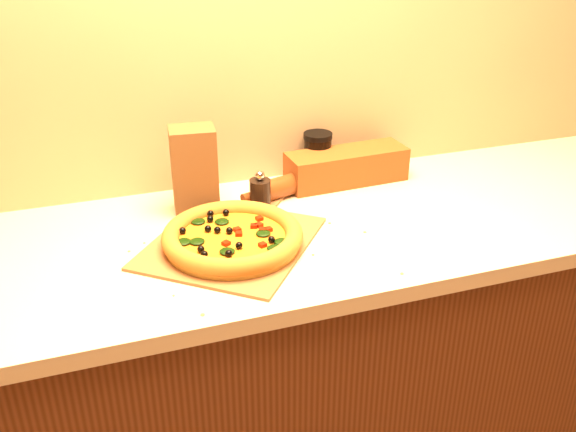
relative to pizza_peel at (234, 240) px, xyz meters
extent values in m
plane|color=#9E8460|center=(0.15, 0.35, 0.45)|extent=(4.00, 0.00, 4.00)
cube|color=#4B2410|center=(0.15, 0.02, -0.47)|extent=(2.80, 0.65, 0.86)
cube|color=beige|center=(0.15, 0.02, -0.02)|extent=(2.84, 0.68, 0.04)
cube|color=brown|center=(-0.01, -0.01, 0.00)|extent=(0.52, 0.53, 0.01)
cube|color=brown|center=(0.15, 0.19, 0.00)|extent=(0.14, 0.16, 0.01)
cylinder|color=#C58931|center=(-0.01, -0.03, 0.01)|extent=(0.31, 0.31, 0.02)
cylinder|color=gold|center=(-0.01, -0.03, 0.02)|extent=(0.26, 0.26, 0.01)
torus|color=#96431B|center=(-0.01, -0.03, 0.03)|extent=(0.33, 0.33, 0.04)
ellipsoid|color=black|center=(0.04, 0.00, 0.03)|extent=(0.04, 0.04, 0.01)
sphere|color=black|center=(-0.05, -0.05, 0.04)|extent=(0.02, 0.02, 0.02)
cube|color=maroon|center=(0.01, -0.08, 0.03)|extent=(0.02, 0.02, 0.01)
cylinder|color=black|center=(-0.14, -0.06, 0.00)|extent=(0.03, 0.03, 0.01)
cylinder|color=black|center=(0.11, 0.16, 0.04)|extent=(0.06, 0.06, 0.08)
sphere|color=silver|center=(0.11, 0.16, 0.09)|extent=(0.03, 0.03, 0.03)
cylinder|color=#602E10|center=(0.28, 0.23, 0.03)|extent=(0.30, 0.15, 0.06)
cylinder|color=#602E10|center=(0.45, 0.29, 0.03)|extent=(0.07, 0.05, 0.03)
cylinder|color=#602E10|center=(0.10, 0.18, 0.03)|extent=(0.07, 0.05, 0.03)
cube|color=#633112|center=(0.40, 0.24, 0.04)|extent=(0.35, 0.13, 0.10)
cube|color=brown|center=(-0.05, 0.20, 0.11)|extent=(0.12, 0.10, 0.23)
cylinder|color=black|center=(0.33, 0.31, 0.06)|extent=(0.08, 0.08, 0.12)
cylinder|color=black|center=(0.33, 0.31, 0.12)|extent=(0.08, 0.08, 0.01)
camera|label=1|loc=(-0.31, -1.33, 0.75)|focal=40.00mm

